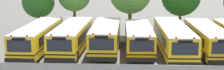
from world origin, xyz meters
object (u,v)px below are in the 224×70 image
(school_bus_0, at_px, (38,37))
(school_bus_5, at_px, (207,38))
(school_bus_2, at_px, (106,37))
(tree_0, at_px, (39,2))
(school_bus_3, at_px, (139,38))
(school_bus_1, at_px, (72,36))
(school_bus_4, at_px, (173,38))

(school_bus_0, relative_size, school_bus_5, 1.01)
(school_bus_2, xyz_separation_m, tree_0, (-8.89, 9.10, 2.41))
(school_bus_0, xyz_separation_m, school_bus_5, (16.22, 0.27, -0.02))
(school_bus_0, distance_m, school_bus_3, 9.72)
(school_bus_5, bearing_deg, school_bus_2, -1.23)
(school_bus_2, height_order, school_bus_5, school_bus_2)
(school_bus_3, bearing_deg, tree_0, -39.10)
(school_bus_0, height_order, school_bus_1, school_bus_1)
(school_bus_4, xyz_separation_m, school_bus_5, (3.24, 0.30, -0.06))
(school_bus_4, bearing_deg, school_bus_1, -3.37)
(school_bus_1, height_order, school_bus_2, school_bus_2)
(school_bus_1, relative_size, school_bus_3, 1.15)
(school_bus_3, height_order, school_bus_4, school_bus_4)
(school_bus_0, bearing_deg, school_bus_1, -174.56)
(school_bus_1, xyz_separation_m, tree_0, (-5.64, 9.05, 2.44))
(school_bus_1, distance_m, school_bus_5, 12.93)
(school_bus_3, relative_size, tree_0, 1.61)
(school_bus_1, height_order, tree_0, tree_0)
(school_bus_4, bearing_deg, school_bus_5, -176.33)
(school_bus_4, xyz_separation_m, tree_0, (-15.33, 9.34, 2.41))
(school_bus_0, height_order, school_bus_2, school_bus_2)
(school_bus_1, xyz_separation_m, school_bus_5, (12.93, 0.02, -0.03))
(tree_0, bearing_deg, school_bus_3, -37.57)
(school_bus_4, distance_m, school_bus_5, 3.25)
(school_bus_3, height_order, school_bus_5, school_bus_5)
(school_bus_4, bearing_deg, school_bus_2, -3.78)
(school_bus_3, relative_size, school_bus_4, 0.80)
(school_bus_4, bearing_deg, school_bus_0, -1.85)
(school_bus_2, bearing_deg, school_bus_3, 176.61)
(school_bus_1, relative_size, school_bus_5, 1.00)
(school_bus_1, relative_size, school_bus_4, 0.93)
(school_bus_2, bearing_deg, school_bus_1, -0.84)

